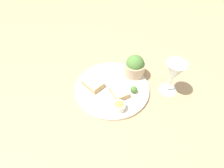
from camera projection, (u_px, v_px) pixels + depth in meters
name	position (u px, v px, depth m)	size (l,w,h in m)	color
ground_plane	(112.00, 89.00, 0.79)	(4.00, 4.00, 0.00)	tan
dinner_plate	(112.00, 88.00, 0.78)	(0.33, 0.33, 0.01)	silver
salad_bowl	(135.00, 66.00, 0.80)	(0.10, 0.10, 0.10)	tan
sauce_ramekin	(119.00, 106.00, 0.69)	(0.05, 0.05, 0.03)	white
cheese_toast_near	(93.00, 83.00, 0.78)	(0.11, 0.10, 0.03)	tan
cheese_toast_far	(119.00, 92.00, 0.74)	(0.09, 0.07, 0.03)	tan
wine_glass	(174.00, 73.00, 0.70)	(0.08, 0.08, 0.16)	silver
garnish	(134.00, 90.00, 0.75)	(0.03, 0.03, 0.03)	#477533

